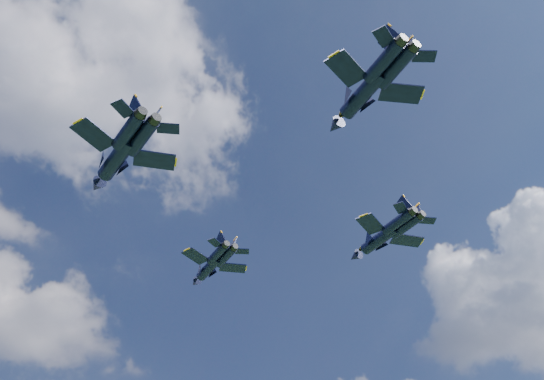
{
  "coord_description": "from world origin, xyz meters",
  "views": [
    {
      "loc": [
        -31.19,
        -63.92,
        6.75
      ],
      "look_at": [
        -2.72,
        -0.46,
        64.98
      ],
      "focal_mm": 45.0,
      "sensor_mm": 36.0,
      "label": 1
    }
  ],
  "objects_px": {
    "jet_right": "(377,240)",
    "jet_slot": "(361,96)",
    "jet_lead": "(208,269)",
    "jet_left": "(115,160)"
  },
  "relations": [
    {
      "from": "jet_slot",
      "to": "jet_right",
      "type": "bearing_deg",
      "value": 50.55
    },
    {
      "from": "jet_left",
      "to": "jet_slot",
      "type": "height_order",
      "value": "jet_slot"
    },
    {
      "from": "jet_left",
      "to": "jet_slot",
      "type": "bearing_deg",
      "value": -47.04
    },
    {
      "from": "jet_right",
      "to": "jet_slot",
      "type": "xyz_separation_m",
      "value": [
        -15.85,
        -22.84,
        1.27
      ]
    },
    {
      "from": "jet_left",
      "to": "jet_lead",
      "type": "bearing_deg",
      "value": 38.27
    },
    {
      "from": "jet_lead",
      "to": "jet_slot",
      "type": "bearing_deg",
      "value": -90.23
    },
    {
      "from": "jet_right",
      "to": "jet_lead",
      "type": "bearing_deg",
      "value": 128.06
    },
    {
      "from": "jet_right",
      "to": "jet_slot",
      "type": "relative_size",
      "value": 0.93
    },
    {
      "from": "jet_lead",
      "to": "jet_left",
      "type": "distance_m",
      "value": 29.86
    },
    {
      "from": "jet_left",
      "to": "jet_slot",
      "type": "xyz_separation_m",
      "value": [
        24.24,
        -18.55,
        3.86
      ]
    }
  ]
}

